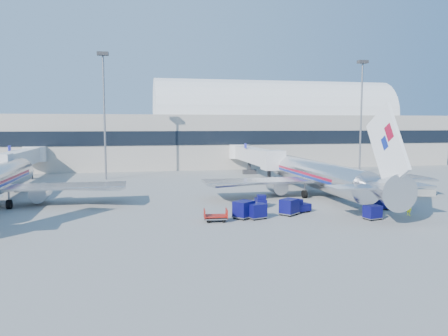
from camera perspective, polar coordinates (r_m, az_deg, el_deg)
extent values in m
plane|color=gray|center=(54.05, 4.55, -4.83)|extent=(260.00, 260.00, 0.00)
cube|color=#B2AA9E|center=(107.58, -17.05, 3.38)|extent=(170.00, 28.00, 12.00)
cube|color=black|center=(93.68, -17.86, 3.67)|extent=(170.00, 0.40, 3.00)
cylinder|color=silver|center=(112.58, 6.47, 6.74)|extent=(60.00, 18.00, 18.00)
cylinder|color=silver|center=(62.59, 11.86, -0.81)|extent=(3.80, 28.00, 3.80)
sphere|color=silver|center=(75.57, 7.64, 0.36)|extent=(3.72, 3.72, 3.72)
cone|color=silver|center=(47.56, 20.04, -2.57)|extent=(3.80, 6.00, 3.80)
cube|color=maroon|center=(63.48, 11.50, -0.49)|extent=(3.85, 20.16, 0.32)
cube|color=navy|center=(63.52, 11.50, -0.82)|extent=(3.85, 20.16, 0.32)
cube|color=white|center=(46.73, 20.54, 2.69)|extent=(0.35, 7.79, 8.74)
cube|color=silver|center=(47.96, 19.73, -2.26)|extent=(11.00, 3.00, 0.18)
cube|color=silver|center=(61.75, 12.21, -1.47)|extent=(32.00, 5.00, 0.28)
cylinder|color=#B7B7BC|center=(61.28, 6.91, -2.33)|extent=(2.10, 3.80, 2.10)
cylinder|color=#B7B7BC|center=(65.59, 16.07, -1.98)|extent=(2.10, 3.80, 2.10)
cylinder|color=black|center=(73.03, 8.39, -1.77)|extent=(0.40, 0.90, 0.90)
sphere|color=silver|center=(73.40, -25.07, -0.28)|extent=(3.72, 3.72, 3.72)
cylinder|color=#B7B7BC|center=(59.31, -22.84, -3.00)|extent=(2.10, 3.80, 2.10)
cylinder|color=black|center=(70.79, -25.54, -2.50)|extent=(0.40, 0.90, 0.90)
cube|color=silver|center=(84.28, 3.87, 1.69)|extent=(2.70, 24.00, 2.70)
cube|color=silver|center=(72.63, 6.43, 1.03)|extent=(3.40, 3.20, 3.20)
cylinder|color=silver|center=(95.39, 2.03, 2.17)|extent=(4.40, 4.40, 3.00)
cube|color=#2D2D30|center=(74.92, 5.89, -0.51)|extent=(0.50, 0.50, 3.00)
cube|color=#2D2D30|center=(75.08, 5.88, -1.54)|extent=(2.60, 1.00, 0.90)
cube|color=#2D2D30|center=(87.34, 3.33, 0.39)|extent=(0.50, 0.50, 3.00)
cube|color=#2D2D30|center=(87.48, 3.33, -0.49)|extent=(2.60, 1.00, 0.90)
cube|color=navy|center=(83.76, 2.82, 2.91)|extent=(0.12, 1.40, 0.90)
cube|color=silver|center=(83.56, -25.12, 1.13)|extent=(2.70, 24.00, 2.70)
cylinder|color=silver|center=(94.76, -23.50, 1.67)|extent=(4.40, 4.40, 3.00)
cube|color=#2D2D30|center=(74.11, -26.83, -1.17)|extent=(0.50, 0.50, 3.00)
cube|color=#2D2D30|center=(74.27, -26.79, -2.20)|extent=(2.60, 1.00, 0.90)
cube|color=#2D2D30|center=(86.65, -24.59, -0.16)|extent=(0.50, 0.50, 3.00)
cube|color=#2D2D30|center=(86.79, -24.56, -1.05)|extent=(2.60, 1.00, 0.90)
cube|color=navy|center=(83.85, -26.23, 2.33)|extent=(0.12, 1.40, 0.90)
cylinder|color=slate|center=(81.20, -15.34, 6.30)|extent=(0.36, 0.36, 22.00)
cube|color=#2D2D30|center=(82.14, -15.55, 14.20)|extent=(2.00, 1.20, 0.60)
cylinder|color=slate|center=(92.61, 17.46, 6.14)|extent=(0.36, 0.36, 22.00)
cube|color=#2D2D30|center=(93.44, 17.67, 13.08)|extent=(2.00, 1.20, 0.60)
cube|color=#9E9E96|center=(63.08, 19.96, -3.23)|extent=(3.00, 0.55, 0.90)
cube|color=#9E9E96|center=(64.86, 22.45, -3.08)|extent=(3.00, 0.55, 0.90)
cube|color=#9E9E96|center=(66.75, 24.80, -2.94)|extent=(3.00, 0.55, 0.90)
cube|color=#090948|center=(49.95, 9.92, -5.10)|extent=(2.69, 2.06, 0.79)
cube|color=#090948|center=(49.48, 9.49, -4.45)|extent=(1.28, 1.34, 0.73)
cylinder|color=black|center=(50.92, 10.21, -5.22)|extent=(0.63, 0.44, 0.59)
cube|color=#090948|center=(54.42, 19.87, -4.53)|extent=(2.32, 2.30, 0.71)
cube|color=#090948|center=(54.42, 19.41, -3.90)|extent=(1.27, 1.27, 0.66)
cylinder|color=black|center=(54.72, 20.74, -4.77)|extent=(0.53, 0.52, 0.53)
cube|color=#090948|center=(52.98, 4.81, -4.44)|extent=(1.39, 2.41, 0.75)
cube|color=#090948|center=(52.39, 4.91, -3.89)|extent=(1.09, 1.00, 0.70)
cylinder|color=black|center=(53.73, 4.18, -4.59)|extent=(0.28, 0.58, 0.56)
cube|color=#090948|center=(48.26, 8.51, -4.93)|extent=(2.42, 2.35, 1.54)
cube|color=slate|center=(48.41, 8.50, -5.83)|extent=(2.53, 2.46, 0.11)
cylinder|color=black|center=(49.33, 8.36, -5.64)|extent=(0.44, 0.40, 0.42)
cube|color=#090948|center=(45.97, 4.32, -5.54)|extent=(2.07, 1.82, 1.40)
cube|color=slate|center=(46.11, 4.32, -6.39)|extent=(2.17, 1.90, 0.10)
cylinder|color=black|center=(46.91, 4.64, -6.21)|extent=(0.41, 0.27, 0.39)
cube|color=#090948|center=(46.09, 2.59, -5.32)|extent=(2.52, 2.44, 1.61)
cube|color=slate|center=(46.25, 2.59, -6.31)|extent=(2.65, 2.56, 0.11)
cylinder|color=black|center=(47.22, 2.59, -6.08)|extent=(0.46, 0.41, 0.44)
cube|color=#090948|center=(48.08, 18.83, -5.41)|extent=(1.85, 1.59, 1.30)
cube|color=slate|center=(48.21, 18.80, -6.17)|extent=(1.95, 1.65, 0.09)
cylinder|color=black|center=(48.99, 18.94, -6.01)|extent=(0.38, 0.22, 0.36)
cube|color=#090948|center=(56.02, 21.94, -3.78)|extent=(2.23, 1.89, 1.59)
cube|color=slate|center=(56.15, 21.90, -4.58)|extent=(2.35, 1.96, 0.11)
cylinder|color=black|center=(57.11, 22.02, -4.44)|extent=(0.46, 0.26, 0.44)
cube|color=slate|center=(44.73, -1.10, -6.54)|extent=(2.52, 1.84, 0.13)
cube|color=maroon|center=(44.68, -1.10, -6.27)|extent=(2.52, 1.89, 0.09)
cylinder|color=black|center=(45.41, -0.21, -6.56)|extent=(0.45, 0.21, 0.43)
imported|color=#B9DB17|center=(51.74, 23.01, -4.73)|extent=(0.54, 0.72, 1.80)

